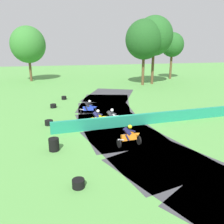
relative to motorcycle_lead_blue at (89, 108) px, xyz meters
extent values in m
plane|color=#569947|center=(1.56, -4.00, -0.65)|extent=(120.00, 120.00, 0.00)
cube|color=#3D3D42|center=(3.84, 8.23, -0.64)|extent=(8.45, 10.09, 0.01)
cube|color=#3D3D42|center=(2.43, 4.30, -0.64)|extent=(7.41, 9.74, 0.01)
cube|color=#3D3D42|center=(1.68, 0.18, -0.64)|extent=(6.16, 9.12, 0.01)
cube|color=#3D3D42|center=(1.62, -4.00, -0.64)|extent=(5.93, 8.99, 0.01)
cube|color=#3D3D42|center=(2.25, -8.13, -0.64)|extent=(7.21, 9.65, 0.01)
cube|color=#3D3D42|center=(3.55, -12.11, -0.64)|extent=(8.29, 10.05, 0.01)
cube|color=#1E8466|center=(7.13, -3.62, -0.20)|extent=(21.22, 1.75, 0.90)
cylinder|color=black|center=(0.61, -0.17, -0.36)|extent=(0.19, 0.73, 0.72)
cylinder|color=black|center=(-0.78, 0.02, -0.36)|extent=(0.19, 0.73, 0.72)
cube|color=#1E38B2|center=(-0.08, 0.00, -0.06)|extent=(1.04, 0.50, 0.45)
ellipsoid|color=#1E38B2|center=(0.11, 0.03, 0.19)|extent=(0.48, 0.39, 0.30)
cone|color=#1E38B2|center=(0.60, -0.07, 0.05)|extent=(0.42, 0.41, 0.47)
cylinder|color=#B2B2B7|center=(-0.69, -0.06, -0.11)|extent=(0.42, 0.17, 0.17)
cube|color=black|center=(-0.14, 0.10, 0.31)|extent=(0.52, 0.43, 0.62)
sphere|color=white|center=(0.08, 0.13, 0.58)|extent=(0.26, 0.26, 0.26)
cylinder|color=black|center=(0.16, 0.24, 0.29)|extent=(0.43, 0.19, 0.24)
cylinder|color=black|center=(0.11, -0.11, 0.37)|extent=(0.43, 0.19, 0.24)
cylinder|color=black|center=(-0.23, 0.20, -0.09)|extent=(0.27, 0.22, 0.42)
cylinder|color=black|center=(-0.28, -0.15, 0.00)|extent=(0.27, 0.22, 0.42)
cylinder|color=black|center=(0.89, -3.46, -0.36)|extent=(0.18, 0.77, 0.76)
cylinder|color=black|center=(-0.50, -3.62, -0.36)|extent=(0.18, 0.77, 0.76)
cube|color=yellow|center=(0.18, -3.45, -0.08)|extent=(1.04, 0.51, 0.47)
ellipsoid|color=yellow|center=(0.35, -3.34, 0.17)|extent=(0.48, 0.39, 0.32)
cone|color=yellow|center=(0.85, -3.33, 0.03)|extent=(0.43, 0.45, 0.49)
cylinder|color=#B2B2B7|center=(-0.40, -3.65, -0.12)|extent=(0.42, 0.14, 0.18)
cube|color=#1E1E4C|center=(0.09, -3.33, 0.28)|extent=(0.54, 0.45, 0.63)
sphere|color=white|center=(0.29, -3.22, 0.55)|extent=(0.26, 0.26, 0.26)
cylinder|color=#1E1E4C|center=(0.34, -3.12, 0.25)|extent=(0.43, 0.12, 0.25)
cylinder|color=#1E1E4C|center=(0.38, -3.46, 0.36)|extent=(0.43, 0.12, 0.25)
cylinder|color=#1E1E4C|center=(-0.02, -3.29, -0.12)|extent=(0.29, 0.23, 0.42)
cylinder|color=#1E1E4C|center=(0.02, -3.63, 0.00)|extent=(0.29, 0.23, 0.42)
cylinder|color=black|center=(2.02, -3.50, -0.36)|extent=(0.16, 0.74, 0.74)
cylinder|color=black|center=(0.62, -3.64, -0.36)|extent=(0.16, 0.74, 0.74)
cube|color=silver|center=(1.31, -3.49, -0.07)|extent=(1.03, 0.47, 0.46)
ellipsoid|color=silver|center=(1.48, -3.41, 0.18)|extent=(0.47, 0.38, 0.31)
cone|color=silver|center=(1.99, -3.39, 0.05)|extent=(0.43, 0.43, 0.47)
cylinder|color=#B2B2B7|center=(0.73, -3.69, -0.11)|extent=(0.42, 0.13, 0.18)
cube|color=#28282D|center=(1.22, -3.40, 0.30)|extent=(0.53, 0.43, 0.62)
sphere|color=white|center=(1.43, -3.30, 0.57)|extent=(0.26, 0.26, 0.26)
cylinder|color=#28282D|center=(1.48, -3.19, 0.27)|extent=(0.43, 0.11, 0.24)
cylinder|color=#28282D|center=(1.52, -3.54, 0.37)|extent=(0.43, 0.11, 0.24)
cylinder|color=#28282D|center=(1.11, -3.33, -0.10)|extent=(0.29, 0.21, 0.42)
cylinder|color=#28282D|center=(1.15, -3.68, 0.00)|extent=(0.29, 0.21, 0.42)
cylinder|color=black|center=(2.22, -7.60, -0.36)|extent=(0.18, 0.73, 0.72)
cylinder|color=black|center=(0.83, -7.76, -0.36)|extent=(0.18, 0.73, 0.72)
cube|color=orange|center=(1.52, -7.61, -0.06)|extent=(1.04, 0.48, 0.45)
ellipsoid|color=orange|center=(1.69, -7.53, 0.19)|extent=(0.48, 0.38, 0.30)
cone|color=orange|center=(2.19, -7.51, 0.05)|extent=(0.43, 0.42, 0.47)
cylinder|color=#B2B2B7|center=(0.94, -7.82, -0.11)|extent=(0.42, 0.14, 0.17)
cube|color=#1E1E4C|center=(1.43, -7.54, 0.31)|extent=(0.53, 0.40, 0.62)
sphere|color=yellow|center=(1.64, -7.45, 0.58)|extent=(0.26, 0.26, 0.26)
cylinder|color=#1E1E4C|center=(1.69, -7.32, 0.29)|extent=(0.43, 0.12, 0.24)
cylinder|color=#1E1E4C|center=(1.73, -7.67, 0.37)|extent=(0.43, 0.12, 0.24)
cylinder|color=#1E1E4C|center=(1.32, -7.46, -0.08)|extent=(0.29, 0.19, 0.42)
cylinder|color=#1E1E4C|center=(1.36, -7.80, 0.00)|extent=(0.29, 0.19, 0.42)
cylinder|color=black|center=(-2.08, 6.94, -0.55)|extent=(0.58, 0.58, 0.20)
cylinder|color=black|center=(-2.08, 6.94, -0.35)|extent=(0.58, 0.58, 0.20)
cylinder|color=black|center=(-3.31, 3.27, -0.55)|extent=(0.61, 0.61, 0.20)
cylinder|color=black|center=(-3.31, 3.27, -0.35)|extent=(0.61, 0.61, 0.20)
cylinder|color=black|center=(-3.62, -2.23, -0.55)|extent=(0.66, 0.66, 0.20)
cylinder|color=black|center=(-3.62, -2.23, -0.35)|extent=(0.66, 0.66, 0.20)
cylinder|color=black|center=(-3.19, -7.26, -0.55)|extent=(0.64, 0.64, 0.20)
cylinder|color=black|center=(-3.19, -7.26, -0.35)|extent=(0.64, 0.64, 0.20)
cylinder|color=black|center=(-3.19, -7.26, -0.15)|extent=(0.64, 0.64, 0.20)
cylinder|color=black|center=(-3.19, -7.26, 0.05)|extent=(0.64, 0.64, 0.20)
cylinder|color=black|center=(-2.10, -11.52, -0.55)|extent=(0.58, 0.58, 0.20)
cylinder|color=black|center=(-2.10, -11.52, -0.35)|extent=(0.58, 0.58, 0.20)
cylinder|color=brown|center=(10.85, 14.76, 1.67)|extent=(0.44, 0.44, 4.64)
ellipsoid|color=#1E511E|center=(10.85, 14.76, 6.47)|extent=(5.84, 5.84, 6.13)
cylinder|color=brown|center=(12.77, 15.41, 1.94)|extent=(0.44, 0.44, 5.18)
ellipsoid|color=#235B23|center=(12.77, 15.41, 7.05)|extent=(5.93, 5.93, 6.22)
cylinder|color=brown|center=(18.61, 20.38, 1.62)|extent=(0.44, 0.44, 4.54)
ellipsoid|color=#235B23|center=(18.61, 20.38, 5.70)|extent=(4.25, 4.25, 4.46)
cylinder|color=brown|center=(-7.28, 23.45, 1.26)|extent=(0.44, 0.44, 3.81)
ellipsoid|color=#33752D|center=(-7.28, 23.45, 5.72)|extent=(6.00, 6.00, 6.30)
camera|label=1|loc=(-2.75, -20.95, 5.65)|focal=37.32mm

